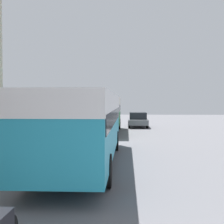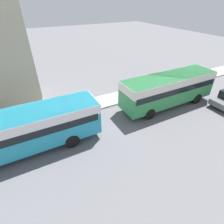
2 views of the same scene
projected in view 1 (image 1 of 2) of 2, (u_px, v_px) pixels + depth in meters
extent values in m
cube|color=teal|center=(85.00, 123.00, 12.67)|extent=(2.42, 11.41, 2.34)
cube|color=white|center=(85.00, 103.00, 12.65)|extent=(2.44, 11.47, 0.70)
cube|color=black|center=(85.00, 116.00, 12.66)|extent=(2.46, 10.95, 0.51)
cylinder|color=black|center=(73.00, 141.00, 16.29)|extent=(0.28, 1.00, 1.00)
cylinder|color=black|center=(116.00, 141.00, 16.19)|extent=(0.28, 1.00, 1.00)
cylinder|color=black|center=(32.00, 170.00, 9.23)|extent=(0.28, 1.00, 1.00)
cylinder|color=black|center=(107.00, 171.00, 9.12)|extent=(0.28, 1.00, 1.00)
cube|color=#2D8447|center=(104.00, 112.00, 25.77)|extent=(2.43, 9.17, 2.44)
cube|color=silver|center=(104.00, 101.00, 25.74)|extent=(2.46, 9.21, 0.73)
cube|color=black|center=(104.00, 108.00, 25.76)|extent=(2.48, 8.80, 0.54)
cylinder|color=black|center=(95.00, 124.00, 28.70)|extent=(0.28, 1.00, 1.00)
cylinder|color=black|center=(119.00, 124.00, 28.59)|extent=(0.28, 1.00, 1.00)
cylinder|color=black|center=(87.00, 129.00, 23.03)|extent=(0.28, 1.00, 1.00)
cylinder|color=black|center=(117.00, 129.00, 22.92)|extent=(0.28, 1.00, 1.00)
cube|color=slate|center=(138.00, 121.00, 31.27)|extent=(1.88, 4.58, 0.50)
cube|color=black|center=(138.00, 116.00, 31.26)|extent=(1.65, 2.52, 0.67)
cylinder|color=black|center=(129.00, 123.00, 32.74)|extent=(0.22, 0.64, 0.64)
cylinder|color=black|center=(146.00, 123.00, 32.66)|extent=(0.22, 0.64, 0.64)
cylinder|color=black|center=(129.00, 125.00, 29.91)|extent=(0.22, 0.64, 0.64)
cylinder|color=black|center=(147.00, 125.00, 29.82)|extent=(0.22, 0.64, 0.64)
cylinder|color=#232838|center=(73.00, 121.00, 32.31)|extent=(0.35, 0.35, 0.76)
cylinder|color=gray|center=(73.00, 115.00, 32.29)|extent=(0.43, 0.43, 0.63)
sphere|color=tan|center=(73.00, 111.00, 32.28)|extent=(0.20, 0.20, 0.20)
cylinder|color=#232838|center=(29.00, 141.00, 15.48)|extent=(0.28, 0.28, 0.86)
cylinder|color=#4C6B4C|center=(29.00, 125.00, 15.45)|extent=(0.35, 0.35, 0.71)
sphere|color=tan|center=(29.00, 116.00, 15.44)|extent=(0.23, 0.23, 0.23)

